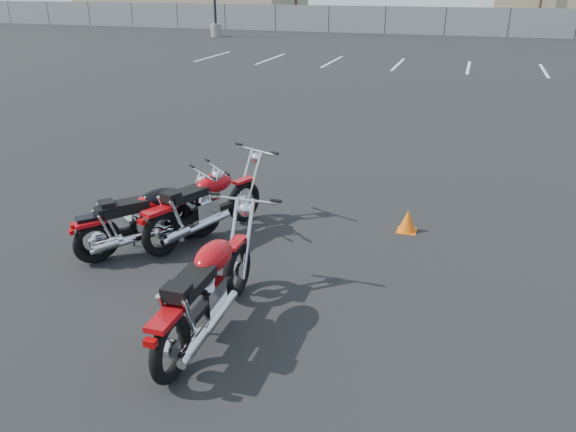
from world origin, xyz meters
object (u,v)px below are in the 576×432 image
(motorcycle_front_red, at_px, (142,221))
(motorcycle_third_red, at_px, (205,205))
(motorcycle_second_black, at_px, (150,217))
(motorcycle_rear_red, at_px, (207,289))

(motorcycle_front_red, xyz_separation_m, motorcycle_third_red, (0.64, 0.65, 0.07))
(motorcycle_second_black, xyz_separation_m, motorcycle_third_red, (0.56, 0.57, 0.03))
(motorcycle_front_red, height_order, motorcycle_second_black, motorcycle_second_black)
(motorcycle_rear_red, bearing_deg, motorcycle_front_red, 138.47)
(motorcycle_second_black, distance_m, motorcycle_third_red, 0.80)
(motorcycle_front_red, distance_m, motorcycle_second_black, 0.12)
(motorcycle_front_red, bearing_deg, motorcycle_rear_red, -41.53)
(motorcycle_third_red, bearing_deg, motorcycle_second_black, -134.88)
(motorcycle_front_red, xyz_separation_m, motorcycle_rear_red, (1.72, -1.52, 0.08))
(motorcycle_second_black, bearing_deg, motorcycle_front_red, -130.29)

